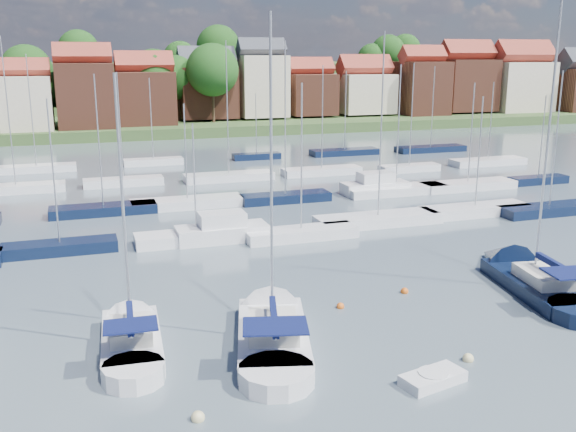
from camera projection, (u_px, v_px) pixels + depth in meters
name	position (u px, v px, depth m)	size (l,w,h in m)	color
ground	(230.00, 187.00, 69.36)	(260.00, 260.00, 0.00)	#45525E
sailboat_left	(131.00, 333.00, 32.09)	(3.40, 10.60, 14.25)	silver
sailboat_centre	(272.00, 324.00, 33.19)	(6.48, 13.13, 17.19)	silver
sailboat_navy	(523.00, 276.00, 40.39)	(5.70, 13.80, 18.47)	black
tender	(433.00, 378.00, 27.82)	(3.11, 1.94, 0.62)	silver
buoy_b	(198.00, 420.00, 25.08)	(0.55, 0.55, 0.55)	beige
buoy_c	(303.00, 366.00, 29.45)	(0.53, 0.53, 0.53)	#D85914
buoy_d	(468.00, 361.00, 29.95)	(0.52, 0.52, 0.52)	beige
buoy_e	(404.00, 293.00, 38.49)	(0.46, 0.46, 0.46)	#D85914
buoy_g	(340.00, 308.00, 36.19)	(0.43, 0.43, 0.43)	#D85914
buoy_h	(129.00, 321.00, 34.48)	(0.44, 0.44, 0.44)	beige
marina_field	(259.00, 191.00, 65.37)	(79.62, 41.41, 15.93)	silver
far_shore_town	(150.00, 95.00, 154.23)	(212.46, 90.00, 22.27)	#395329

